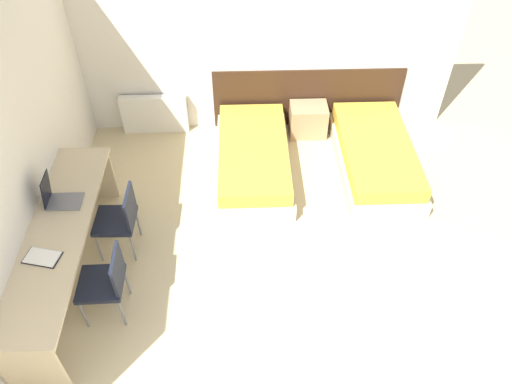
% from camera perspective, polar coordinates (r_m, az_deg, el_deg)
% --- Properties ---
extents(wall_back, '(5.50, 0.05, 2.70)m').
position_cam_1_polar(wall_back, '(6.71, -0.64, 17.15)').
color(wall_back, silver).
rests_on(wall_back, ground_plane).
extents(wall_left, '(0.05, 5.41, 2.70)m').
position_cam_1_polar(wall_left, '(5.28, -25.47, 3.91)').
color(wall_left, silver).
rests_on(wall_left, ground_plane).
extents(headboard_panel, '(2.65, 0.03, 0.89)m').
position_cam_1_polar(headboard_panel, '(7.20, 5.91, 10.63)').
color(headboard_panel, '#382316').
rests_on(headboard_panel, ground_plane).
extents(bed_near_window, '(0.95, 1.91, 0.41)m').
position_cam_1_polar(bed_near_window, '(6.50, -0.32, 3.87)').
color(bed_near_window, beige).
rests_on(bed_near_window, ground_plane).
extents(bed_near_door, '(0.95, 1.91, 0.41)m').
position_cam_1_polar(bed_near_door, '(6.73, 13.47, 4.08)').
color(bed_near_door, beige).
rests_on(bed_near_door, ground_plane).
extents(nightstand, '(0.51, 0.37, 0.46)m').
position_cam_1_polar(nightstand, '(7.14, 5.98, 8.21)').
color(nightstand, tan).
rests_on(nightstand, ground_plane).
extents(radiator, '(0.92, 0.12, 0.57)m').
position_cam_1_polar(radiator, '(7.26, -11.50, 8.72)').
color(radiator, silver).
rests_on(radiator, ground_plane).
extents(desk, '(0.58, 2.53, 0.77)m').
position_cam_1_polar(desk, '(5.33, -21.38, -5.20)').
color(desk, '#C6B28E').
rests_on(desk, ground_plane).
extents(chair_near_laptop, '(0.44, 0.44, 0.86)m').
position_cam_1_polar(chair_near_laptop, '(5.53, -15.32, -2.83)').
color(chair_near_laptop, black).
rests_on(chair_near_laptop, ground_plane).
extents(chair_near_notebook, '(0.44, 0.44, 0.86)m').
position_cam_1_polar(chair_near_notebook, '(5.03, -16.77, -9.63)').
color(chair_near_notebook, black).
rests_on(chair_near_notebook, ground_plane).
extents(laptop, '(0.35, 0.25, 0.36)m').
position_cam_1_polar(laptop, '(5.44, -21.64, -0.58)').
color(laptop, slate).
rests_on(laptop, desk).
extents(open_notebook, '(0.36, 0.27, 0.02)m').
position_cam_1_polar(open_notebook, '(5.03, -23.24, -6.87)').
color(open_notebook, black).
rests_on(open_notebook, desk).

